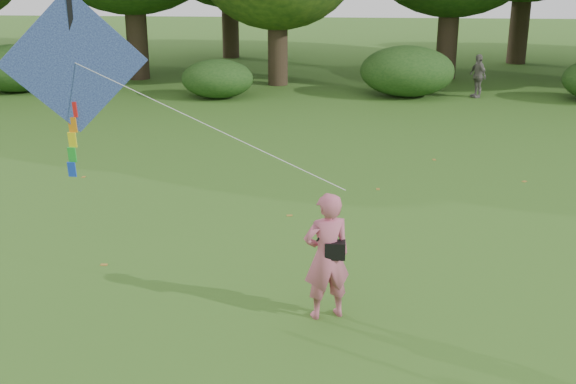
# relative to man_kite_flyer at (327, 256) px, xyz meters

# --- Properties ---
(ground) EXTENTS (100.00, 100.00, 0.00)m
(ground) POSITION_rel_man_kite_flyer_xyz_m (-0.31, -0.61, -0.98)
(ground) COLOR #265114
(ground) RESTS_ON ground
(man_kite_flyer) EXTENTS (0.84, 0.70, 1.97)m
(man_kite_flyer) POSITION_rel_man_kite_flyer_xyz_m (0.00, 0.00, 0.00)
(man_kite_flyer) COLOR #BF5972
(man_kite_flyer) RESTS_ON ground
(bystander_left) EXTENTS (1.12, 1.05, 1.84)m
(bystander_left) POSITION_rel_man_kite_flyer_xyz_m (-9.25, 16.66, -0.06)
(bystander_left) COLOR #262932
(bystander_left) RESTS_ON ground
(bystander_right) EXTENTS (0.74, 1.02, 1.60)m
(bystander_right) POSITION_rel_man_kite_flyer_xyz_m (5.29, 17.25, -0.18)
(bystander_right) COLOR slate
(bystander_right) RESTS_ON ground
(crossbody_bag) EXTENTS (0.43, 0.20, 0.74)m
(crossbody_bag) POSITION_rel_man_kite_flyer_xyz_m (0.12, -0.03, 0.13)
(crossbody_bag) COLOR black
(crossbody_bag) RESTS_ON ground
(flying_kite) EXTENTS (5.53, 2.10, 3.13)m
(flying_kite) POSITION_rel_man_kite_flyer_xyz_m (-4.15, 1.65, 2.51)
(flying_kite) COLOR #283EAE
(flying_kite) RESTS_ON ground
(shrub_band) EXTENTS (39.15, 3.22, 1.88)m
(shrub_band) POSITION_rel_man_kite_flyer_xyz_m (-1.03, 16.99, -0.13)
(shrub_band) COLOR #264919
(shrub_band) RESTS_ON ground
(fallen_leaves) EXTENTS (10.74, 12.26, 0.01)m
(fallen_leaves) POSITION_rel_man_kite_flyer_xyz_m (-0.41, 2.34, -0.98)
(fallen_leaves) COLOR olive
(fallen_leaves) RESTS_ON ground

